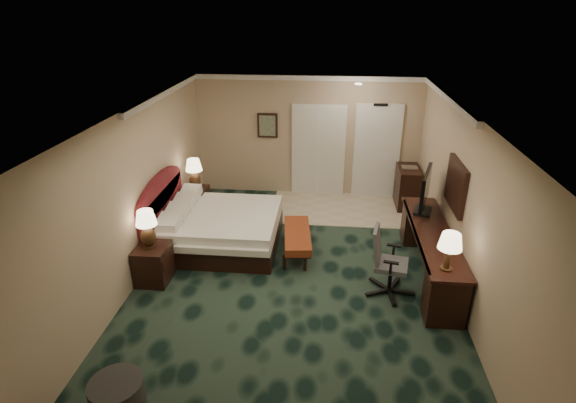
# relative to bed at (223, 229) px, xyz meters

# --- Properties ---
(floor) EXTENTS (5.00, 7.50, 0.00)m
(floor) POSITION_rel_bed_xyz_m (1.39, -1.13, -0.32)
(floor) COLOR black
(floor) RESTS_ON ground
(ceiling) EXTENTS (5.00, 7.50, 0.00)m
(ceiling) POSITION_rel_bed_xyz_m (1.39, -1.13, 2.38)
(ceiling) COLOR silver
(ceiling) RESTS_ON wall_back
(wall_back) EXTENTS (5.00, 0.00, 2.70)m
(wall_back) POSITION_rel_bed_xyz_m (1.39, 2.62, 1.03)
(wall_back) COLOR #B3A78D
(wall_back) RESTS_ON ground
(wall_left) EXTENTS (0.00, 7.50, 2.70)m
(wall_left) POSITION_rel_bed_xyz_m (-1.11, -1.13, 1.03)
(wall_left) COLOR #B3A78D
(wall_left) RESTS_ON ground
(wall_right) EXTENTS (0.00, 7.50, 2.70)m
(wall_right) POSITION_rel_bed_xyz_m (3.89, -1.13, 1.03)
(wall_right) COLOR #B3A78D
(wall_right) RESTS_ON ground
(crown_molding) EXTENTS (5.00, 7.50, 0.10)m
(crown_molding) POSITION_rel_bed_xyz_m (1.39, -1.13, 2.33)
(crown_molding) COLOR white
(crown_molding) RESTS_ON wall_back
(tile_patch) EXTENTS (3.20, 1.70, 0.01)m
(tile_patch) POSITION_rel_bed_xyz_m (2.29, 1.77, -0.31)
(tile_patch) COLOR beige
(tile_patch) RESTS_ON ground
(headboard) EXTENTS (0.12, 2.00, 1.40)m
(headboard) POSITION_rel_bed_xyz_m (-1.05, -0.13, 0.38)
(headboard) COLOR #510C12
(headboard) RESTS_ON ground
(entry_door) EXTENTS (1.02, 0.06, 2.18)m
(entry_door) POSITION_rel_bed_xyz_m (2.94, 2.59, 0.73)
(entry_door) COLOR white
(entry_door) RESTS_ON ground
(closet_doors) EXTENTS (1.20, 0.06, 2.10)m
(closet_doors) POSITION_rel_bed_xyz_m (1.64, 2.58, 0.73)
(closet_doors) COLOR silver
(closet_doors) RESTS_ON ground
(wall_art) EXTENTS (0.45, 0.06, 0.55)m
(wall_art) POSITION_rel_bed_xyz_m (0.49, 2.58, 1.28)
(wall_art) COLOR #3D5C4D
(wall_art) RESTS_ON wall_back
(wall_mirror) EXTENTS (0.05, 0.95, 0.75)m
(wall_mirror) POSITION_rel_bed_xyz_m (3.85, -0.53, 1.23)
(wall_mirror) COLOR white
(wall_mirror) RESTS_ON wall_right
(bed) EXTENTS (2.01, 1.86, 0.64)m
(bed) POSITION_rel_bed_xyz_m (0.00, 0.00, 0.00)
(bed) COLOR white
(bed) RESTS_ON ground
(nightstand_near) EXTENTS (0.49, 0.56, 0.62)m
(nightstand_near) POSITION_rel_bed_xyz_m (-0.84, -1.26, -0.01)
(nightstand_near) COLOR black
(nightstand_near) RESTS_ON ground
(nightstand_far) EXTENTS (0.52, 0.59, 0.65)m
(nightstand_far) POSITION_rel_bed_xyz_m (-0.83, 1.03, 0.00)
(nightstand_far) COLOR black
(nightstand_far) RESTS_ON ground
(lamp_near) EXTENTS (0.40, 0.40, 0.62)m
(lamp_near) POSITION_rel_bed_xyz_m (-0.87, -1.24, 0.61)
(lamp_near) COLOR black
(lamp_near) RESTS_ON nightstand_near
(lamp_far) EXTENTS (0.39, 0.39, 0.63)m
(lamp_far) POSITION_rel_bed_xyz_m (-0.79, 1.08, 0.64)
(lamp_far) COLOR black
(lamp_far) RESTS_ON nightstand_far
(bed_bench) EXTENTS (0.58, 1.33, 0.44)m
(bed_bench) POSITION_rel_bed_xyz_m (1.39, -0.20, -0.10)
(bed_bench) COLOR maroon
(bed_bench) RESTS_ON ground
(ottoman) EXTENTS (0.65, 0.65, 0.42)m
(ottoman) POSITION_rel_bed_xyz_m (-0.30, -3.77, -0.11)
(ottoman) COLOR #2A2B2B
(ottoman) RESTS_ON ground
(desk) EXTENTS (0.59, 2.76, 0.80)m
(desk) POSITION_rel_bed_xyz_m (3.58, -0.68, 0.08)
(desk) COLOR black
(desk) RESTS_ON ground
(tv) EXTENTS (0.36, 0.96, 0.76)m
(tv) POSITION_rel_bed_xyz_m (3.54, 0.06, 0.86)
(tv) COLOR black
(tv) RESTS_ON desk
(desk_lamp) EXTENTS (0.41, 0.41, 0.56)m
(desk_lamp) POSITION_rel_bed_xyz_m (3.54, -1.76, 0.76)
(desk_lamp) COLOR black
(desk_lamp) RESTS_ON desk
(desk_chair) EXTENTS (0.74, 0.71, 1.09)m
(desk_chair) POSITION_rel_bed_xyz_m (2.89, -1.23, 0.23)
(desk_chair) COLOR #535257
(desk_chair) RESTS_ON ground
(minibar) EXTENTS (0.46, 0.83, 0.88)m
(minibar) POSITION_rel_bed_xyz_m (3.61, 2.07, 0.12)
(minibar) COLOR black
(minibar) RESTS_ON ground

